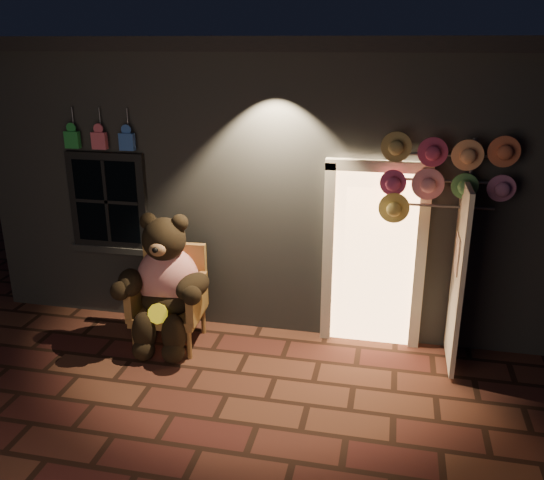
% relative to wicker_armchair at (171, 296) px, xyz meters
% --- Properties ---
extents(ground, '(60.00, 60.00, 0.00)m').
position_rel_wicker_armchair_xyz_m(ground, '(0.96, -0.98, -0.58)').
color(ground, '#552F20').
rests_on(ground, ground).
extents(shop_building, '(7.30, 5.95, 3.51)m').
position_rel_wicker_armchair_xyz_m(shop_building, '(0.96, 3.01, 1.16)').
color(shop_building, slate).
rests_on(shop_building, ground).
extents(wicker_armchair, '(0.84, 0.76, 1.15)m').
position_rel_wicker_armchair_xyz_m(wicker_armchair, '(0.00, 0.00, 0.00)').
color(wicker_armchair, brown).
rests_on(wicker_armchair, ground).
extents(teddy_bear, '(1.16, 0.92, 1.60)m').
position_rel_wicker_armchair_xyz_m(teddy_bear, '(0.01, -0.15, 0.22)').
color(teddy_bear, red).
rests_on(teddy_bear, ground).
extents(hat_rack, '(1.41, 0.22, 2.49)m').
position_rel_wicker_armchair_xyz_m(hat_rack, '(2.96, 0.30, 1.51)').
color(hat_rack, '#59595E').
rests_on(hat_rack, ground).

